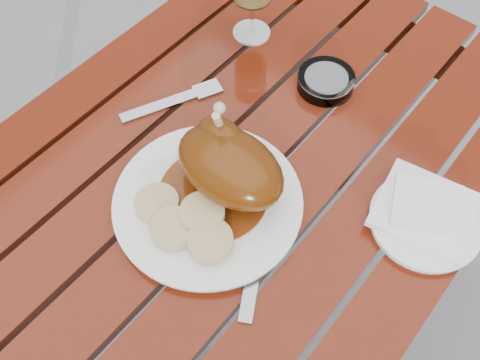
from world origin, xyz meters
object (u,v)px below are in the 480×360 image
object	(u,v)px
table	(239,251)
side_plate	(425,222)
ashtray	(326,81)
dinner_plate	(208,203)

from	to	relation	value
table	side_plate	bearing A→B (deg)	17.42
table	ashtray	xyz separation A→B (m)	(0.02, 0.25, 0.39)
dinner_plate	side_plate	world-z (taller)	dinner_plate
table	ashtray	world-z (taller)	ashtray
dinner_plate	table	bearing A→B (deg)	100.50
dinner_plate	side_plate	bearing A→B (deg)	34.22
table	side_plate	distance (m)	0.51
side_plate	ashtray	world-z (taller)	ashtray
side_plate	ashtray	bearing A→B (deg)	153.87
table	side_plate	world-z (taller)	side_plate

